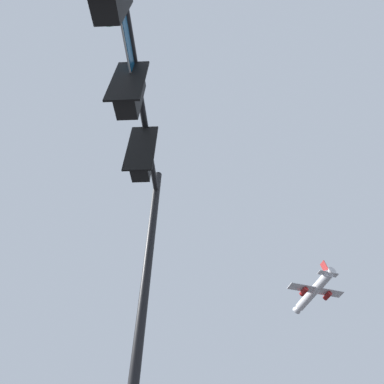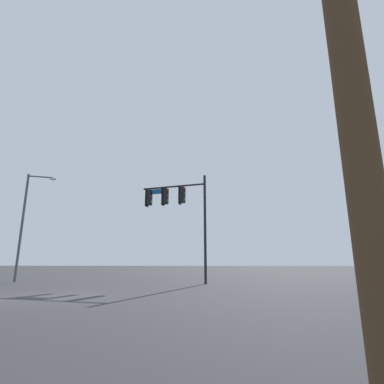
# 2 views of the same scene
# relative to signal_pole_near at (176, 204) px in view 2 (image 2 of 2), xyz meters

# --- Properties ---
(ground_plane) EXTENTS (400.00, 400.00, 0.00)m
(ground_plane) POSITION_rel_signal_pole_near_xyz_m (3.52, 8.64, -5.33)
(ground_plane) COLOR #2D2D30
(signal_pole_near) EXTENTS (4.63, 1.26, 7.16)m
(signal_pole_near) POSITION_rel_signal_pole_near_xyz_m (0.00, 0.00, 0.00)
(signal_pole_near) COLOR black
(signal_pole_near) RESTS_ON ground_plane
(street_lamp) EXTENTS (1.97, 0.90, 7.94)m
(street_lamp) POSITION_rel_signal_pole_near_xyz_m (11.31, -0.34, -0.76)
(street_lamp) COLOR #4C4C51
(street_lamp) RESTS_ON ground_plane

